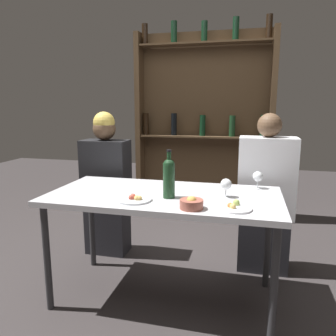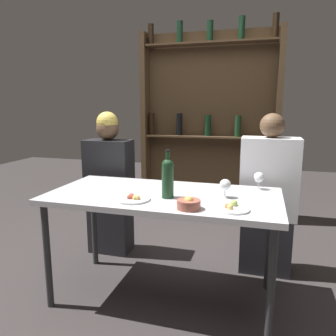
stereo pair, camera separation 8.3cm
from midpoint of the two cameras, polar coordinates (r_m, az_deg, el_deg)
name	(u,v)px [view 2 (the right image)]	position (r m, az deg, el deg)	size (l,w,h in m)	color
ground_plane	(164,296)	(2.45, 0.27, -21.44)	(10.00, 10.00, 0.00)	#332D2D
dining_table	(163,203)	(2.17, 0.29, -6.08)	(1.50, 0.74, 0.74)	silver
wine_rack_wall	(209,121)	(3.87, 7.74, 8.18)	(1.59, 0.21, 2.24)	#4C3823
wine_bottle	(168,176)	(2.02, 1.12, -1.46)	(0.07, 0.07, 0.30)	#19381E
wine_glass_0	(225,185)	(2.07, 11.06, -2.96)	(0.07, 0.07, 0.12)	silver
wine_glass_1	(259,178)	(2.33, 16.51, -1.64)	(0.07, 0.07, 0.12)	silver
food_plate_0	(133,199)	(2.01, -4.99, -5.35)	(0.22, 0.22, 0.04)	silver
food_plate_1	(232,208)	(1.86, 12.39, -6.83)	(0.19, 0.19, 0.04)	white
snack_bowl	(189,204)	(1.84, 4.91, -6.25)	(0.13, 0.13, 0.07)	#995142
seated_person_left	(110,186)	(2.94, -9.36, -3.15)	(0.40, 0.22, 1.26)	#26262B
seated_person_right	(268,200)	(2.68, 17.83, -5.39)	(0.43, 0.22, 1.25)	#26262B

